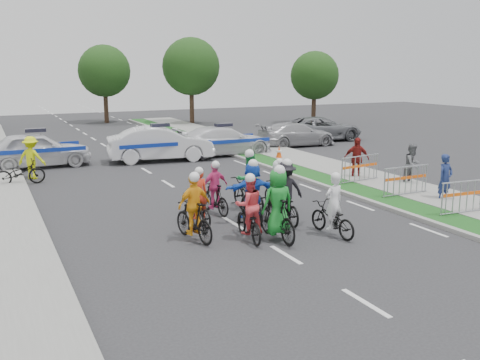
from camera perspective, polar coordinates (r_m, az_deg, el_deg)
name	(u,v)px	position (r m, az deg, el deg)	size (l,w,h in m)	color
ground	(286,255)	(13.09, 4.91, -7.97)	(90.00, 90.00, 0.00)	#28282B
curb_right	(336,190)	(19.80, 10.24, -1.08)	(0.20, 60.00, 0.12)	gray
grass_strip	(352,189)	(20.21, 11.85, -0.90)	(1.20, 60.00, 0.11)	#184C19
sidewalk_right	(390,184)	(21.34, 15.68, -0.39)	(2.40, 60.00, 0.13)	gray
rider_0	(332,214)	(14.55, 9.83, -3.65)	(0.76, 1.77, 1.75)	black
rider_1	(277,211)	(13.95, 4.00, -3.34)	(0.85, 1.93, 2.02)	black
rider_2	(249,215)	(13.97, 0.92, -3.75)	(0.83, 1.82, 1.80)	black
rider_3	(194,214)	(13.95, -4.93, -3.65)	(0.98, 1.82, 1.85)	black
rider_4	(285,198)	(15.58, 4.84, -1.90)	(1.12, 1.93, 1.90)	black
rider_5	(252,197)	(15.38, 1.27, -1.79)	(1.57, 1.87, 1.91)	black
rider_6	(198,205)	(15.43, -4.46, -2.68)	(0.62, 1.68, 1.70)	black
rider_7	(278,189)	(17.01, 4.06, -1.00)	(0.72, 1.60, 1.66)	black
rider_8	(248,188)	(16.83, 0.88, -0.85)	(0.84, 1.95, 1.97)	black
rider_9	(215,193)	(16.45, -2.70, -1.43)	(0.89, 1.65, 1.68)	black
police_car_0	(37,150)	(25.93, -20.86, 3.04)	(1.90, 4.72, 1.61)	silver
police_car_1	(161,144)	(26.19, -8.47, 3.84)	(1.76, 5.05, 1.66)	silver
police_car_2	(224,141)	(27.71, -1.76, 4.21)	(2.08, 5.12, 1.49)	silver
civilian_sedan	(296,134)	(31.12, 6.03, 4.87)	(1.90, 4.66, 1.35)	#A4A3A8
civilian_suv	(320,129)	(33.65, 8.55, 5.44)	(2.46, 5.33, 1.48)	slate
spectator_0	(445,178)	(19.19, 21.04, 0.19)	(0.59, 0.39, 1.62)	navy
spectator_1	(412,165)	(21.50, 17.90, 1.56)	(0.78, 0.60, 1.60)	#58595D
spectator_2	(356,159)	(22.02, 12.31, 2.25)	(1.00, 0.42, 1.71)	maroon
marshal_hiviz	(31,158)	(23.23, -21.36, 2.23)	(1.12, 0.65, 1.74)	#DBEB0C
barrier_0	(467,198)	(17.58, 23.06, -1.82)	(2.00, 0.50, 1.12)	#A5A8AD
barrier_1	(406,182)	(19.35, 17.26, -0.22)	(2.00, 0.50, 1.12)	#A5A8AD
barrier_2	(360,170)	(21.21, 12.66, 1.06)	(2.00, 0.50, 1.12)	#A5A8AD
cone_0	(280,169)	(22.14, 4.24, 1.19)	(0.40, 0.40, 0.70)	#F24C0C
cone_1	(279,153)	(26.24, 4.18, 2.87)	(0.40, 0.40, 0.70)	#F24C0C
parked_bike	(20,173)	(22.22, -22.42, 0.73)	(0.65, 1.85, 0.97)	black
tree_1	(191,67)	(43.36, -5.24, 11.96)	(4.55, 4.55, 6.82)	#382619
tree_2	(315,76)	(43.92, 7.96, 10.97)	(3.85, 3.85, 5.77)	#382619
tree_4	(104,71)	(45.52, -14.28, 11.20)	(4.20, 4.20, 6.30)	#382619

